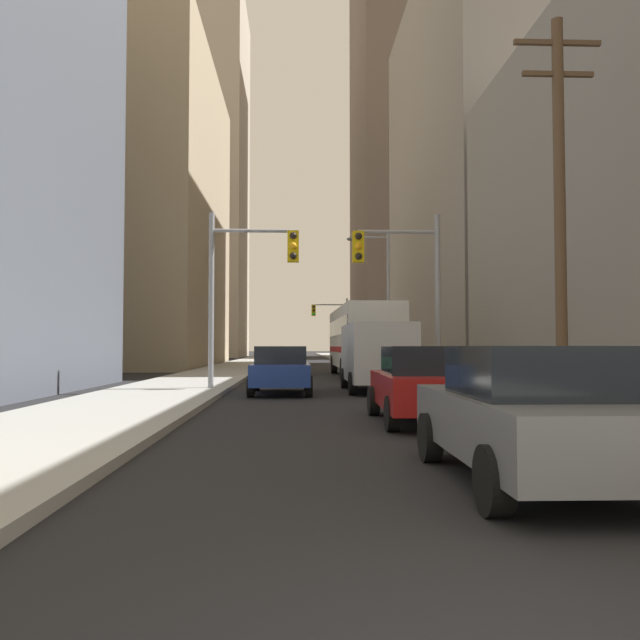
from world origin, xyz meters
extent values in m
cube|color=#9E9E99|center=(-5.15, 50.00, 0.07)|extent=(3.88, 160.00, 0.15)
cube|color=#9E9E99|center=(5.15, 50.00, 0.07)|extent=(3.88, 160.00, 0.15)
cube|color=silver|center=(2.34, 29.32, 1.95)|extent=(2.64, 11.53, 2.90)
cube|color=black|center=(1.08, 29.32, 2.47)|extent=(0.15, 10.58, 0.80)
cube|color=red|center=(1.08, 29.32, 1.37)|extent=(0.14, 10.58, 0.28)
cylinder|color=black|center=(1.17, 33.35, 0.50)|extent=(0.32, 1.00, 1.00)
cylinder|color=black|center=(3.52, 33.35, 0.50)|extent=(0.32, 1.00, 1.00)
cylinder|color=black|center=(1.17, 26.10, 0.50)|extent=(0.32, 1.00, 1.00)
cylinder|color=black|center=(3.52, 26.10, 0.50)|extent=(0.32, 1.00, 1.00)
cube|color=#B7BABF|center=(1.73, 19.12, 1.31)|extent=(2.01, 5.20, 1.90)
cube|color=black|center=(1.73, 21.73, 1.73)|extent=(1.76, 0.02, 0.60)
cylinder|color=black|center=(0.77, 20.79, 0.36)|extent=(0.24, 0.72, 0.72)
cylinder|color=black|center=(2.69, 20.79, 0.36)|extent=(0.24, 0.72, 0.72)
cylinder|color=black|center=(0.77, 17.46, 0.36)|extent=(0.24, 0.72, 0.72)
cylinder|color=black|center=(2.69, 17.46, 0.36)|extent=(0.24, 0.72, 0.72)
cube|color=slate|center=(1.62, 4.70, 0.65)|extent=(1.83, 4.21, 0.65)
cube|color=black|center=(1.62, 4.55, 1.25)|extent=(1.60, 1.91, 0.55)
cylinder|color=black|center=(0.76, 6.05, 0.32)|extent=(0.22, 0.64, 0.64)
cylinder|color=black|center=(2.49, 6.05, 0.32)|extent=(0.22, 0.64, 0.64)
cylinder|color=black|center=(0.76, 3.36, 0.32)|extent=(0.22, 0.64, 0.64)
cube|color=maroon|center=(1.58, 10.35, 0.65)|extent=(1.92, 4.25, 0.65)
cube|color=black|center=(1.58, 10.20, 1.25)|extent=(1.64, 1.94, 0.55)
cylinder|color=black|center=(0.71, 11.69, 0.32)|extent=(0.22, 0.64, 0.64)
cylinder|color=black|center=(2.44, 11.69, 0.32)|extent=(0.22, 0.64, 0.64)
cylinder|color=black|center=(0.71, 9.01, 0.32)|extent=(0.22, 0.64, 0.64)
cylinder|color=black|center=(2.44, 9.01, 0.32)|extent=(0.22, 0.64, 0.64)
cube|color=navy|center=(-1.46, 18.14, 0.65)|extent=(1.81, 4.20, 0.65)
cube|color=black|center=(-1.46, 17.99, 1.25)|extent=(1.59, 1.90, 0.55)
cylinder|color=black|center=(-2.33, 19.48, 0.32)|extent=(0.22, 0.64, 0.64)
cylinder|color=black|center=(-0.60, 19.48, 0.32)|extent=(0.22, 0.64, 0.64)
cylinder|color=black|center=(-2.33, 16.80, 0.32)|extent=(0.22, 0.64, 0.64)
cylinder|color=black|center=(-0.60, 16.80, 0.32)|extent=(0.22, 0.64, 0.64)
cube|color=#195938|center=(-1.50, 32.96, 0.65)|extent=(1.90, 4.24, 0.65)
cube|color=black|center=(-1.50, 32.81, 1.25)|extent=(1.63, 1.94, 0.55)
cylinder|color=black|center=(-2.37, 34.31, 0.32)|extent=(0.22, 0.64, 0.64)
cylinder|color=black|center=(-0.64, 34.31, 0.32)|extent=(0.22, 0.64, 0.64)
cylinder|color=black|center=(-2.37, 31.62, 0.32)|extent=(0.22, 0.64, 0.64)
cylinder|color=black|center=(-0.64, 31.62, 0.32)|extent=(0.22, 0.64, 0.64)
cube|color=black|center=(-1.64, 39.10, 0.65)|extent=(1.81, 4.20, 0.65)
cube|color=black|center=(-1.64, 38.95, 1.25)|extent=(1.59, 1.90, 0.55)
cylinder|color=black|center=(-2.50, 40.45, 0.32)|extent=(0.22, 0.64, 0.64)
cylinder|color=black|center=(-0.77, 40.45, 0.32)|extent=(0.22, 0.64, 0.64)
cylinder|color=black|center=(-2.50, 37.76, 0.32)|extent=(0.22, 0.64, 0.64)
cylinder|color=black|center=(-0.77, 37.76, 0.32)|extent=(0.22, 0.64, 0.64)
cylinder|color=gray|center=(-3.81, 19.01, 3.00)|extent=(0.18, 0.18, 6.00)
cylinder|color=gray|center=(-2.45, 19.01, 5.40)|extent=(2.73, 0.12, 0.12)
cube|color=gold|center=(-1.08, 19.01, 4.88)|extent=(0.38, 0.30, 1.05)
sphere|color=black|center=(-1.08, 18.84, 5.21)|extent=(0.24, 0.24, 0.24)
sphere|color=#F9A514|center=(-1.08, 18.84, 4.88)|extent=(0.24, 0.24, 0.24)
sphere|color=black|center=(-1.08, 18.84, 4.54)|extent=(0.24, 0.24, 0.24)
cylinder|color=gray|center=(3.81, 19.01, 3.00)|extent=(0.18, 0.18, 6.00)
cylinder|color=gray|center=(2.46, 19.01, 5.40)|extent=(2.70, 0.12, 0.12)
cube|color=gold|center=(1.11, 19.01, 4.88)|extent=(0.38, 0.30, 1.05)
sphere|color=black|center=(1.11, 18.84, 5.21)|extent=(0.24, 0.24, 0.24)
sphere|color=#F9A514|center=(1.11, 18.84, 4.88)|extent=(0.24, 0.24, 0.24)
sphere|color=black|center=(1.11, 18.84, 4.54)|extent=(0.24, 0.24, 0.24)
cylinder|color=gray|center=(3.81, 56.75, 3.00)|extent=(0.18, 0.18, 6.00)
cylinder|color=gray|center=(2.26, 56.75, 5.40)|extent=(3.11, 0.12, 0.12)
cube|color=gold|center=(0.70, 56.75, 4.88)|extent=(0.38, 0.30, 1.05)
sphere|color=black|center=(0.70, 56.58, 5.21)|extent=(0.24, 0.24, 0.24)
sphere|color=black|center=(0.70, 56.58, 4.88)|extent=(0.24, 0.24, 0.24)
sphere|color=#19D833|center=(0.70, 56.58, 4.54)|extent=(0.24, 0.24, 0.24)
cylinder|color=brown|center=(5.54, 13.09, 4.86)|extent=(0.28, 0.28, 9.72)
cube|color=brown|center=(5.54, 13.09, 9.12)|extent=(2.20, 0.12, 0.12)
cube|color=brown|center=(5.54, 13.09, 8.32)|extent=(1.80, 0.12, 0.12)
cylinder|color=gray|center=(3.91, 31.11, 3.75)|extent=(0.16, 0.16, 7.50)
cylinder|color=gray|center=(2.95, 31.11, 7.30)|extent=(1.93, 0.10, 0.10)
ellipsoid|color=#4C4C51|center=(1.99, 31.11, 7.20)|extent=(0.56, 0.32, 0.20)
cube|color=tan|center=(-20.17, 46.58, 11.62)|extent=(25.77, 23.28, 23.25)
cube|color=#B7A893|center=(-21.28, 90.41, 26.24)|extent=(25.75, 19.29, 52.48)
cube|color=gray|center=(15.49, 44.56, 14.69)|extent=(14.92, 26.91, 29.39)
cube|color=#66564C|center=(19.84, 87.08, 28.98)|extent=(24.13, 24.02, 57.95)
camera|label=1|loc=(-1.01, -2.30, 1.51)|focal=35.76mm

